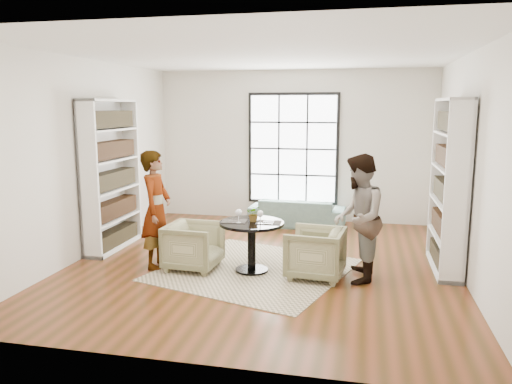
% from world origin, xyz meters
% --- Properties ---
extents(ground, '(6.00, 6.00, 0.00)m').
position_xyz_m(ground, '(0.00, 0.00, 0.00)').
color(ground, brown).
extents(room_shell, '(6.00, 6.01, 6.00)m').
position_xyz_m(room_shell, '(0.00, 0.54, 1.26)').
color(room_shell, silver).
rests_on(room_shell, ground).
extents(rug, '(2.99, 2.99, 0.01)m').
position_xyz_m(rug, '(-0.06, -0.33, 0.01)').
color(rug, '#C8B596').
rests_on(rug, ground).
extents(pedestal_table, '(0.89, 0.89, 0.71)m').
position_xyz_m(pedestal_table, '(-0.09, -0.40, 0.52)').
color(pedestal_table, black).
rests_on(pedestal_table, ground).
extents(sofa, '(1.84, 0.77, 0.53)m').
position_xyz_m(sofa, '(0.17, 2.45, 0.27)').
color(sofa, gray).
rests_on(sofa, ground).
extents(armchair_left, '(0.77, 0.75, 0.67)m').
position_xyz_m(armchair_left, '(-0.92, -0.46, 0.33)').
color(armchair_left, '#BDB387').
rests_on(armchair_left, ground).
extents(armchair_right, '(0.82, 0.80, 0.68)m').
position_xyz_m(armchair_right, '(0.80, -0.45, 0.34)').
color(armchair_right, '#BAB485').
rests_on(armchair_right, ground).
extents(person_left, '(0.44, 0.64, 1.68)m').
position_xyz_m(person_left, '(-1.47, -0.46, 0.84)').
color(person_left, gray).
rests_on(person_left, ground).
extents(person_right, '(0.66, 0.84, 1.69)m').
position_xyz_m(person_right, '(1.35, -0.45, 0.84)').
color(person_right, gray).
rests_on(person_right, ground).
extents(placemat_left, '(0.36, 0.29, 0.01)m').
position_xyz_m(placemat_left, '(-0.33, -0.43, 0.72)').
color(placemat_left, '#2A2724').
rests_on(placemat_left, pedestal_table).
extents(placemat_right, '(0.36, 0.29, 0.01)m').
position_xyz_m(placemat_right, '(0.15, -0.41, 0.72)').
color(placemat_right, '#2A2724').
rests_on(placemat_right, pedestal_table).
extents(cutlery_left, '(0.16, 0.23, 0.01)m').
position_xyz_m(cutlery_left, '(-0.33, -0.43, 0.72)').
color(cutlery_left, silver).
rests_on(cutlery_left, placemat_left).
extents(cutlery_right, '(0.16, 0.23, 0.01)m').
position_xyz_m(cutlery_right, '(0.15, -0.41, 0.72)').
color(cutlery_right, silver).
rests_on(cutlery_right, placemat_right).
extents(wine_glass_left, '(0.09, 0.09, 0.19)m').
position_xyz_m(wine_glass_left, '(-0.25, -0.51, 0.85)').
color(wine_glass_left, silver).
rests_on(wine_glass_left, pedestal_table).
extents(wine_glass_right, '(0.09, 0.09, 0.19)m').
position_xyz_m(wine_glass_right, '(0.05, -0.50, 0.85)').
color(wine_glass_right, silver).
rests_on(wine_glass_right, pedestal_table).
extents(flower_centerpiece, '(0.22, 0.19, 0.22)m').
position_xyz_m(flower_centerpiece, '(-0.06, -0.37, 0.83)').
color(flower_centerpiece, gray).
rests_on(flower_centerpiece, pedestal_table).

